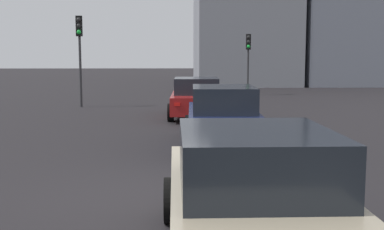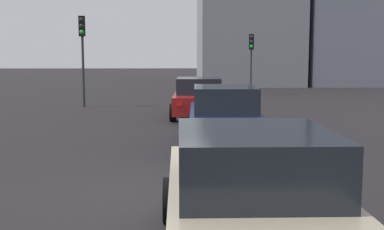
{
  "view_description": "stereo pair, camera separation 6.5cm",
  "coord_description": "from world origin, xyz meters",
  "px_view_note": "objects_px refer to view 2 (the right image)",
  "views": [
    {
      "loc": [
        -7.95,
        -0.67,
        2.33
      ],
      "look_at": [
        -0.02,
        -0.9,
        1.36
      ],
      "focal_mm": 45.69,
      "sensor_mm": 36.0,
      "label": 1
    },
    {
      "loc": [
        -7.95,
        -0.74,
        2.33
      ],
      "look_at": [
        -0.02,
        -0.9,
        1.36
      ],
      "focal_mm": 45.69,
      "sensor_mm": 36.0,
      "label": 2
    }
  ],
  "objects_px": {
    "car_beige_left_third": "(251,200)",
    "traffic_light_near_right": "(251,51)",
    "car_navy_left_second": "(224,118)",
    "traffic_light_near_left": "(82,42)",
    "car_red_left_lead": "(199,98)"
  },
  "relations": [
    {
      "from": "car_navy_left_second",
      "to": "car_beige_left_third",
      "type": "height_order",
      "value": "car_navy_left_second"
    },
    {
      "from": "traffic_light_near_left",
      "to": "car_beige_left_third",
      "type": "bearing_deg",
      "value": 11.91
    },
    {
      "from": "car_red_left_lead",
      "to": "traffic_light_near_left",
      "type": "relative_size",
      "value": 1.11
    },
    {
      "from": "car_red_left_lead",
      "to": "car_navy_left_second",
      "type": "height_order",
      "value": "car_navy_left_second"
    },
    {
      "from": "traffic_light_near_left",
      "to": "traffic_light_near_right",
      "type": "xyz_separation_m",
      "value": [
        6.47,
        -8.5,
        -0.36
      ]
    },
    {
      "from": "traffic_light_near_left",
      "to": "car_red_left_lead",
      "type": "bearing_deg",
      "value": 48.85
    },
    {
      "from": "car_red_left_lead",
      "to": "traffic_light_near_left",
      "type": "xyz_separation_m",
      "value": [
        3.69,
        5.08,
        2.2
      ]
    },
    {
      "from": "car_red_left_lead",
      "to": "car_navy_left_second",
      "type": "distance_m",
      "value": 6.2
    },
    {
      "from": "car_red_left_lead",
      "to": "car_beige_left_third",
      "type": "distance_m",
      "value": 13.22
    },
    {
      "from": "car_beige_left_third",
      "to": "traffic_light_near_right",
      "type": "relative_size",
      "value": 1.24
    },
    {
      "from": "car_beige_left_third",
      "to": "car_navy_left_second",
      "type": "bearing_deg",
      "value": -3.06
    },
    {
      "from": "traffic_light_near_left",
      "to": "traffic_light_near_right",
      "type": "bearing_deg",
      "value": 122.07
    },
    {
      "from": "car_red_left_lead",
      "to": "car_navy_left_second",
      "type": "relative_size",
      "value": 0.97
    },
    {
      "from": "traffic_light_near_left",
      "to": "traffic_light_near_right",
      "type": "relative_size",
      "value": 1.14
    },
    {
      "from": "car_navy_left_second",
      "to": "traffic_light_near_right",
      "type": "distance_m",
      "value": 16.71
    }
  ]
}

